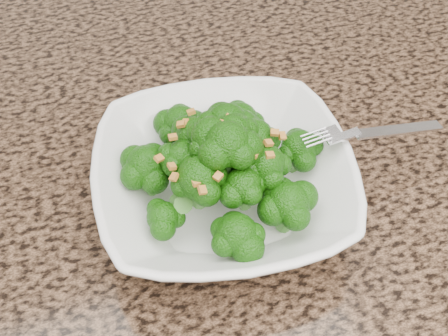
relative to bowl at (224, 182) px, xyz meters
name	(u,v)px	position (x,y,z in m)	size (l,w,h in m)	color
granite_counter	(100,203)	(-0.12, 0.05, -0.05)	(1.64, 1.04, 0.03)	brown
bowl	(224,182)	(0.00, 0.00, 0.00)	(0.25, 0.25, 0.06)	white
broccoli_pile	(224,133)	(0.00, 0.00, 0.07)	(0.22, 0.22, 0.07)	#1A5D0A
garlic_topping	(224,100)	(0.00, 0.00, 0.10)	(0.13, 0.13, 0.01)	orange
fork	(353,134)	(0.13, -0.01, 0.04)	(0.17, 0.03, 0.01)	silver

